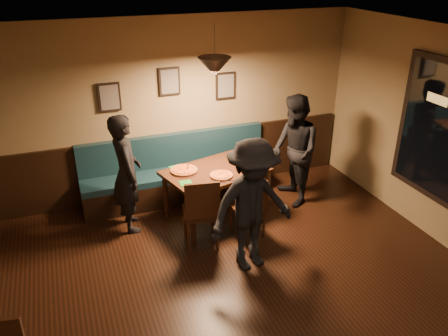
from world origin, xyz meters
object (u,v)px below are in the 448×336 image
Objects in this scene: dining_table at (216,193)px; tabasco_bottle at (253,162)px; diner_right at (294,151)px; soda_glass at (264,169)px; booth_bench at (178,170)px; chair_near_right at (248,207)px; diner_front at (252,206)px; diner_left at (127,173)px; chair_near_left at (201,210)px.

dining_table is 11.86× the size of tabasco_bottle.
diner_right reaches higher than soda_glass.
chair_near_right is (0.61, -1.35, -0.06)m from booth_bench.
diner_right is 14.41× the size of tabasco_bottle.
diner_front is 14.23× the size of tabasco_bottle.
chair_near_right is 0.76m from tabasco_bottle.
tabasco_bottle is at bearing -96.80° from diner_left.
diner_right is at bearing -23.82° from booth_bench.
chair_near_right is (0.24, -0.62, 0.06)m from dining_table.
diner_front is at bearing -118.01° from chair_near_right.
diner_left is (-1.48, 0.77, 0.41)m from chair_near_right.
chair_near_left is at bearing -151.62° from tabasco_bottle.
diner_front is at bearing -138.84° from diner_left.
dining_table is at bearing 102.94° from chair_near_right.
tabasco_bottle is (0.57, -0.05, 0.44)m from dining_table.
diner_front is at bearing -38.51° from diner_right.
diner_front is 12.75× the size of soda_glass.
chair_near_left reaches higher than tabasco_bottle.
dining_table is 1.36m from diner_right.
chair_near_right is 0.61m from soda_glass.
diner_left is at bearing 147.14° from chair_near_left.
chair_near_left is 1.15× the size of chair_near_right.
booth_bench is at bearing 92.15° from diner_front.
tabasco_bottle is (0.99, 0.54, 0.31)m from chair_near_left.
soda_glass is 1.12× the size of tabasco_bottle.
diner_right reaches higher than tabasco_bottle.
diner_left is at bearing 165.46° from soda_glass.
soda_glass is (0.37, 0.29, 0.39)m from chair_near_right.
soda_glass reaches higher than dining_table.
tabasco_bottle is at bearing 56.63° from diner_front.
diner_left is 0.98× the size of diner_right.
diner_left is 2.52m from diner_right.
diner_front is at bearing -114.70° from tabasco_bottle.
chair_near_left is 0.67m from chair_near_right.
diner_right is 1.01× the size of diner_front.
diner_left is at bearing -87.06° from diner_right.
booth_bench is at bearing 140.16° from tabasco_bottle.
diner_left is 1.82m from tabasco_bottle.
dining_table is 0.83× the size of diner_front.
diner_right reaches higher than dining_table.
dining_table is 0.72m from tabasco_bottle.
diner_right reaches higher than diner_left.
booth_bench is 3.42× the size of chair_near_right.
chair_near_left is at bearing 114.14° from diner_front.
diner_left is 12.71× the size of soda_glass.
diner_right reaches higher than diner_front.
diner_right is at bearing -93.69° from diner_left.
booth_bench is 1.10m from diner_left.
soda_glass is at bearing -56.78° from diner_right.
booth_bench is 1.48m from chair_near_right.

